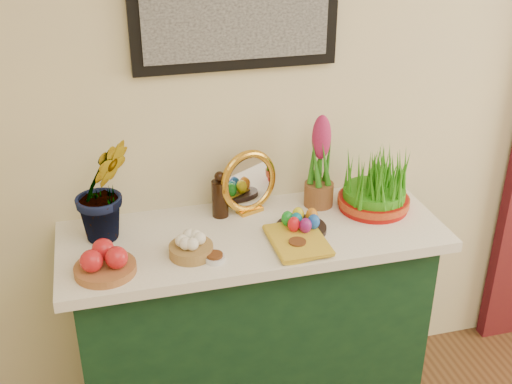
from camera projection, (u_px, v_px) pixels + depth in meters
sideboard at (253, 331)px, 2.56m from camera, size 1.30×0.45×0.85m
tablecloth at (253, 235)px, 2.36m from camera, size 1.40×0.55×0.04m
hyacinth_green at (102, 174)px, 2.19m from camera, size 0.30×0.27×0.50m
apple_bowl at (104, 261)px, 2.08m from camera, size 0.24×0.24×0.10m
garlic_basket at (191, 247)px, 2.18m from camera, size 0.18×0.18×0.08m
vinegar_cruet at (220, 196)px, 2.41m from camera, size 0.06×0.06×0.18m
mirror at (249, 182)px, 2.43m from camera, size 0.25×0.14×0.25m
book at (272, 244)px, 2.23m from camera, size 0.17×0.25×0.03m
spice_dish_left at (215, 258)px, 2.16m from camera, size 0.07×0.07×0.03m
spice_dish_right at (297, 245)px, 2.23m from camera, size 0.08×0.08×0.03m
egg_plate at (301, 224)px, 2.33m from camera, size 0.24×0.24×0.08m
hyacinth_pink at (320, 166)px, 2.45m from camera, size 0.11×0.11×0.37m
wheatgrass_sabzeh at (375, 185)px, 2.46m from camera, size 0.28×0.28×0.23m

